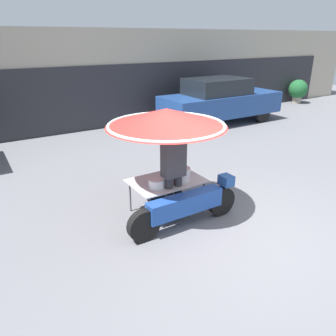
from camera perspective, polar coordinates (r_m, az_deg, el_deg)
The scene contains 6 objects.
ground_plane at distance 5.53m, azimuth 11.40°, elevation -11.17°, with size 36.00×36.00×0.00m, color slate.
shopfront_building at distance 12.27m, azimuth -16.62°, elevation 14.64°, with size 28.00×2.06×3.26m.
vendor_motorcycle_cart at distance 5.42m, azimuth 0.14°, elevation 6.16°, with size 2.08×2.02×1.90m.
vendor_person at distance 5.41m, azimuth 0.96°, elevation -0.27°, with size 0.38×0.22×1.67m.
parked_car at distance 12.26m, azimuth 9.07°, elevation 11.52°, with size 4.55×1.67×1.63m.
potted_plant at distance 17.26m, azimuth 21.70°, elevation 12.53°, with size 0.88×0.88×1.10m.
Camera 1 is at (-3.31, -3.29, 2.97)m, focal length 35.00 mm.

